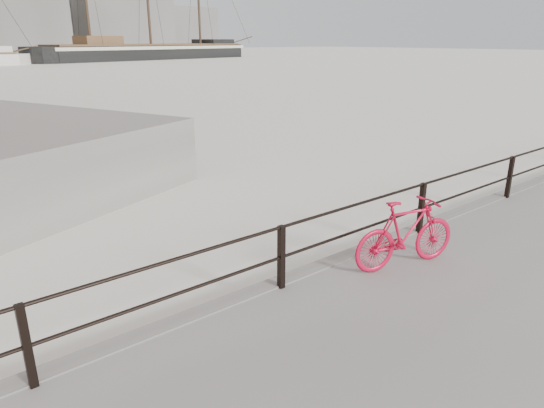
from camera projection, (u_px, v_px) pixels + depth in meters
ground at (411, 246)px, 9.65m from camera, size 400.00×400.00×0.00m
guardrail at (421, 208)px, 9.26m from camera, size 28.00×0.10×1.00m
bicycle at (406, 233)px, 7.85m from camera, size 1.93×0.77×1.16m
barque_black at (152, 59)px, 100.12m from camera, size 61.44×29.53×33.43m
industrial_mid at (120, 11)px, 145.20m from camera, size 26.00×20.00×24.00m
industrial_east at (181, 30)px, 164.19m from camera, size 20.00×16.00×14.00m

